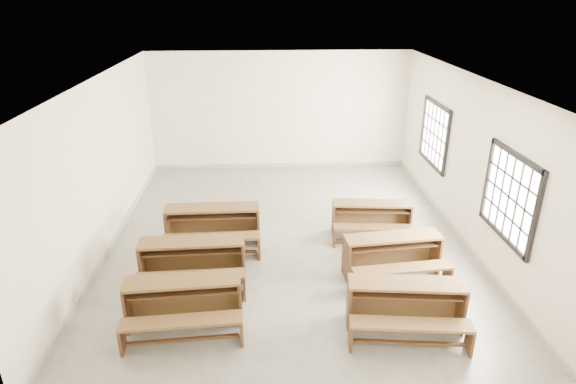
{
  "coord_description": "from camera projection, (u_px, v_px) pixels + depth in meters",
  "views": [
    {
      "loc": [
        -0.46,
        -8.65,
        4.65
      ],
      "look_at": [
        0.0,
        0.0,
        1.0
      ],
      "focal_mm": 30.0,
      "sensor_mm": 36.0,
      "label": 1
    }
  ],
  "objects": [
    {
      "name": "desk_set_2",
      "position": [
        213.0,
        224.0,
        9.29
      ],
      "size": [
        1.82,
        0.97,
        0.81
      ],
      "rotation": [
        0.0,
        0.0,
        0.02
      ],
      "color": "brown",
      "rests_on": "ground"
    },
    {
      "name": "desk_set_3",
      "position": [
        406.0,
        303.0,
        7.0
      ],
      "size": [
        1.77,
        1.05,
        0.76
      ],
      "rotation": [
        0.0,
        0.0,
        -0.11
      ],
      "color": "brown",
      "rests_on": "ground"
    },
    {
      "name": "desk_set_0",
      "position": [
        184.0,
        300.0,
        7.06
      ],
      "size": [
        1.75,
        0.99,
        0.76
      ],
      "rotation": [
        0.0,
        0.0,
        0.07
      ],
      "color": "brown",
      "rests_on": "ground"
    },
    {
      "name": "desk_set_4",
      "position": [
        393.0,
        253.0,
        8.32
      ],
      "size": [
        1.75,
        1.04,
        0.75
      ],
      "rotation": [
        0.0,
        0.0,
        0.1
      ],
      "color": "brown",
      "rests_on": "ground"
    },
    {
      "name": "room",
      "position": [
        293.0,
        135.0,
        8.96
      ],
      "size": [
        8.5,
        8.5,
        3.2
      ],
      "color": "gray",
      "rests_on": "ground"
    },
    {
      "name": "desk_set_5",
      "position": [
        372.0,
        217.0,
        9.72
      ],
      "size": [
        1.64,
        0.95,
        0.71
      ],
      "rotation": [
        0.0,
        0.0,
        -0.09
      ],
      "color": "brown",
      "rests_on": "ground"
    },
    {
      "name": "desk_set_1",
      "position": [
        193.0,
        259.0,
        8.09
      ],
      "size": [
        1.78,
        0.97,
        0.79
      ],
      "rotation": [
        0.0,
        0.0,
        0.04
      ],
      "color": "brown",
      "rests_on": "ground"
    }
  ]
}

